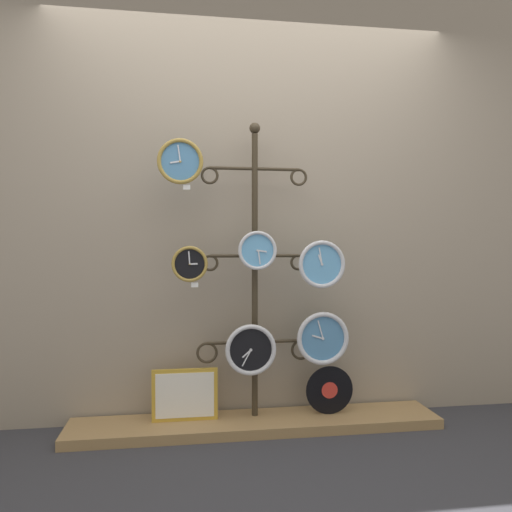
# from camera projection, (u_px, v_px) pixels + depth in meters

# --- Properties ---
(ground_plane) EXTENTS (12.00, 12.00, 0.00)m
(ground_plane) POSITION_uv_depth(u_px,v_px,m) (266.00, 453.00, 2.62)
(ground_plane) COLOR #333338
(shop_wall) EXTENTS (4.40, 0.04, 2.80)m
(shop_wall) POSITION_uv_depth(u_px,v_px,m) (251.00, 196.00, 3.15)
(shop_wall) COLOR gray
(shop_wall) RESTS_ON ground_plane
(low_shelf) EXTENTS (2.20, 0.36, 0.06)m
(low_shelf) POSITION_uv_depth(u_px,v_px,m) (256.00, 424.00, 2.97)
(low_shelf) COLOR #9E7A4C
(low_shelf) RESTS_ON ground_plane
(display_stand) EXTENTS (0.70, 0.36, 1.82)m
(display_stand) POSITION_uv_depth(u_px,v_px,m) (255.00, 325.00, 3.01)
(display_stand) COLOR #382D1E
(display_stand) RESTS_ON ground_plane
(clock_top_left) EXTENTS (0.26, 0.04, 0.26)m
(clock_top_left) POSITION_uv_depth(u_px,v_px,m) (180.00, 161.00, 2.82)
(clock_top_left) COLOR #4C84B2
(clock_middle_left) EXTENTS (0.21, 0.04, 0.21)m
(clock_middle_left) POSITION_uv_depth(u_px,v_px,m) (190.00, 264.00, 2.85)
(clock_middle_left) COLOR black
(clock_middle_center) EXTENTS (0.23, 0.04, 0.23)m
(clock_middle_center) POSITION_uv_depth(u_px,v_px,m) (258.00, 250.00, 2.90)
(clock_middle_center) COLOR #60A8DB
(clock_middle_right) EXTENTS (0.28, 0.04, 0.28)m
(clock_middle_right) POSITION_uv_depth(u_px,v_px,m) (322.00, 264.00, 2.94)
(clock_middle_right) COLOR #60A8DB
(clock_bottom_center) EXTENTS (0.30, 0.04, 0.30)m
(clock_bottom_center) POSITION_uv_depth(u_px,v_px,m) (251.00, 350.00, 2.91)
(clock_bottom_center) COLOR black
(clock_bottom_right) EXTENTS (0.32, 0.04, 0.32)m
(clock_bottom_right) POSITION_uv_depth(u_px,v_px,m) (323.00, 338.00, 2.98)
(clock_bottom_right) COLOR #4C84B2
(vinyl_record) EXTENTS (0.30, 0.01, 0.30)m
(vinyl_record) POSITION_uv_depth(u_px,v_px,m) (329.00, 390.00, 3.04)
(vinyl_record) COLOR black
(vinyl_record) RESTS_ON low_shelf
(picture_frame) EXTENTS (0.38, 0.02, 0.31)m
(picture_frame) POSITION_uv_depth(u_px,v_px,m) (185.00, 395.00, 2.93)
(picture_frame) COLOR gold
(picture_frame) RESTS_ON low_shelf
(price_tag_upper) EXTENTS (0.04, 0.00, 0.03)m
(price_tag_upper) POSITION_uv_depth(u_px,v_px,m) (187.00, 187.00, 2.83)
(price_tag_upper) COLOR white
(price_tag_mid) EXTENTS (0.04, 0.00, 0.03)m
(price_tag_mid) POSITION_uv_depth(u_px,v_px,m) (195.00, 285.00, 2.85)
(price_tag_mid) COLOR white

